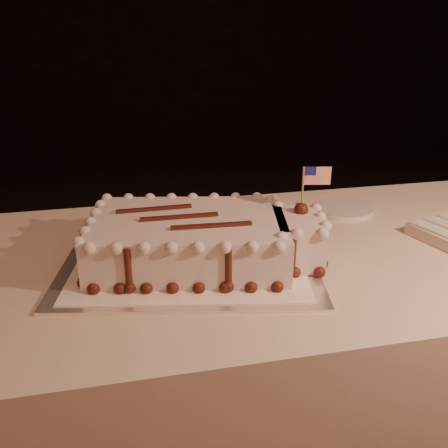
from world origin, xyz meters
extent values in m
cube|color=beige|center=(0.00, 0.60, 0.38)|extent=(2.40, 0.80, 0.75)
cube|color=white|center=(-0.16, 0.58, 0.75)|extent=(0.64, 0.53, 0.01)
cube|color=white|center=(-0.16, 0.58, 0.76)|extent=(0.57, 0.48, 0.00)
cube|color=silver|center=(-0.16, 0.58, 0.81)|extent=(0.47, 0.36, 0.10)
cube|color=silver|center=(0.08, 0.53, 0.81)|extent=(0.13, 0.18, 0.10)
sphere|color=#4D1D13|center=(-0.37, 0.47, 0.77)|extent=(0.03, 0.03, 0.03)
sphere|color=#4D1D13|center=(-0.31, 0.46, 0.77)|extent=(0.03, 0.03, 0.03)
sphere|color=#4D1D13|center=(-0.26, 0.45, 0.77)|extent=(0.03, 0.03, 0.03)
sphere|color=#4D1D13|center=(-0.21, 0.44, 0.77)|extent=(0.03, 0.03, 0.03)
sphere|color=#4D1D13|center=(-0.16, 0.43, 0.77)|extent=(0.03, 0.03, 0.03)
sphere|color=#4D1D13|center=(-0.11, 0.42, 0.77)|extent=(0.03, 0.03, 0.03)
sphere|color=#4D1D13|center=(-0.05, 0.41, 0.77)|extent=(0.03, 0.03, 0.03)
sphere|color=#4D1D13|center=(0.00, 0.40, 0.77)|extent=(0.03, 0.03, 0.03)
sphere|color=#4D1D13|center=(0.02, 0.44, 0.77)|extent=(0.03, 0.03, 0.03)
sphere|color=#4D1D13|center=(0.05, 0.45, 0.77)|extent=(0.03, 0.03, 0.03)
sphere|color=#4D1D13|center=(0.10, 0.44, 0.77)|extent=(0.03, 0.03, 0.03)
sphere|color=#4D1D13|center=(0.13, 0.48, 0.77)|extent=(0.03, 0.03, 0.03)
sphere|color=#4D1D13|center=(0.14, 0.53, 0.77)|extent=(0.03, 0.03, 0.03)
sphere|color=#4D1D13|center=(0.15, 0.58, 0.77)|extent=(0.03, 0.03, 0.03)
sphere|color=#4D1D13|center=(0.12, 0.61, 0.77)|extent=(0.03, 0.03, 0.03)
sphere|color=#4D1D13|center=(0.06, 0.62, 0.77)|extent=(0.03, 0.03, 0.03)
sphere|color=#4D1D13|center=(0.06, 0.66, 0.77)|extent=(0.03, 0.03, 0.03)
sphere|color=#4D1D13|center=(0.03, 0.68, 0.77)|extent=(0.03, 0.03, 0.03)
sphere|color=#4D1D13|center=(-0.02, 0.69, 0.77)|extent=(0.03, 0.03, 0.03)
sphere|color=#4D1D13|center=(-0.07, 0.70, 0.77)|extent=(0.03, 0.03, 0.03)
sphere|color=#4D1D13|center=(-0.12, 0.71, 0.77)|extent=(0.03, 0.03, 0.03)
sphere|color=#4D1D13|center=(-0.18, 0.72, 0.77)|extent=(0.03, 0.03, 0.03)
sphere|color=#4D1D13|center=(-0.23, 0.74, 0.77)|extent=(0.03, 0.03, 0.03)
sphere|color=#4D1D13|center=(-0.28, 0.75, 0.77)|extent=(0.03, 0.03, 0.03)
sphere|color=#4D1D13|center=(-0.33, 0.76, 0.77)|extent=(0.03, 0.03, 0.03)
sphere|color=#4D1D13|center=(-0.35, 0.71, 0.77)|extent=(0.03, 0.03, 0.03)
sphere|color=#4D1D13|center=(-0.36, 0.66, 0.77)|extent=(0.03, 0.03, 0.03)
sphere|color=#4D1D13|center=(-0.37, 0.61, 0.77)|extent=(0.03, 0.03, 0.03)
sphere|color=#4D1D13|center=(-0.38, 0.55, 0.77)|extent=(0.03, 0.03, 0.03)
sphere|color=#4D1D13|center=(-0.39, 0.50, 0.77)|extent=(0.03, 0.03, 0.03)
sphere|color=silver|center=(-0.37, 0.47, 0.86)|extent=(0.03, 0.03, 0.03)
sphere|color=silver|center=(-0.31, 0.46, 0.86)|extent=(0.03, 0.03, 0.03)
sphere|color=silver|center=(-0.26, 0.45, 0.86)|extent=(0.03, 0.03, 0.03)
sphere|color=silver|center=(-0.21, 0.44, 0.86)|extent=(0.03, 0.03, 0.03)
sphere|color=silver|center=(-0.16, 0.43, 0.86)|extent=(0.03, 0.03, 0.03)
sphere|color=silver|center=(-0.11, 0.42, 0.86)|extent=(0.03, 0.03, 0.03)
sphere|color=silver|center=(-0.05, 0.41, 0.86)|extent=(0.03, 0.03, 0.03)
sphere|color=silver|center=(0.00, 0.40, 0.86)|extent=(0.03, 0.03, 0.03)
sphere|color=silver|center=(0.02, 0.44, 0.86)|extent=(0.03, 0.03, 0.03)
sphere|color=silver|center=(0.05, 0.45, 0.86)|extent=(0.03, 0.03, 0.03)
sphere|color=silver|center=(0.10, 0.44, 0.86)|extent=(0.03, 0.03, 0.03)
sphere|color=silver|center=(0.13, 0.48, 0.86)|extent=(0.03, 0.03, 0.03)
sphere|color=silver|center=(0.14, 0.53, 0.86)|extent=(0.03, 0.03, 0.03)
sphere|color=silver|center=(0.15, 0.58, 0.86)|extent=(0.03, 0.03, 0.03)
sphere|color=silver|center=(0.12, 0.61, 0.86)|extent=(0.03, 0.03, 0.03)
sphere|color=silver|center=(0.06, 0.62, 0.86)|extent=(0.03, 0.03, 0.03)
sphere|color=silver|center=(0.06, 0.66, 0.86)|extent=(0.03, 0.03, 0.03)
sphere|color=silver|center=(0.03, 0.68, 0.86)|extent=(0.03, 0.03, 0.03)
sphere|color=silver|center=(-0.02, 0.69, 0.86)|extent=(0.03, 0.03, 0.03)
sphere|color=silver|center=(-0.07, 0.70, 0.86)|extent=(0.03, 0.03, 0.03)
sphere|color=silver|center=(-0.12, 0.71, 0.86)|extent=(0.03, 0.03, 0.03)
sphere|color=silver|center=(-0.18, 0.72, 0.86)|extent=(0.03, 0.03, 0.03)
sphere|color=silver|center=(-0.23, 0.74, 0.86)|extent=(0.03, 0.03, 0.03)
sphere|color=silver|center=(-0.28, 0.75, 0.86)|extent=(0.03, 0.03, 0.03)
sphere|color=silver|center=(-0.33, 0.76, 0.86)|extent=(0.03, 0.03, 0.03)
sphere|color=silver|center=(-0.35, 0.71, 0.86)|extent=(0.03, 0.03, 0.03)
sphere|color=silver|center=(-0.36, 0.66, 0.86)|extent=(0.03, 0.03, 0.03)
sphere|color=silver|center=(-0.37, 0.61, 0.86)|extent=(0.03, 0.03, 0.03)
sphere|color=silver|center=(-0.38, 0.55, 0.86)|extent=(0.03, 0.03, 0.03)
sphere|color=silver|center=(-0.39, 0.50, 0.86)|extent=(0.03, 0.03, 0.03)
cylinder|color=#4D1D13|center=(-0.30, 0.46, 0.81)|extent=(0.01, 0.01, 0.09)
sphere|color=#4D1D13|center=(-0.30, 0.46, 0.77)|extent=(0.02, 0.02, 0.02)
cylinder|color=#4D1D13|center=(-0.10, 0.42, 0.81)|extent=(0.01, 0.01, 0.09)
sphere|color=#4D1D13|center=(-0.10, 0.42, 0.77)|extent=(0.02, 0.02, 0.02)
cylinder|color=#4D1D13|center=(0.05, 0.45, 0.81)|extent=(0.01, 0.01, 0.09)
sphere|color=#4D1D13|center=(0.05, 0.45, 0.77)|extent=(0.02, 0.02, 0.02)
cylinder|color=#4D1D13|center=(0.14, 0.56, 0.81)|extent=(0.01, 0.01, 0.09)
sphere|color=#4D1D13|center=(0.14, 0.56, 0.77)|extent=(0.02, 0.02, 0.02)
cylinder|color=#4D1D13|center=(0.06, 0.68, 0.81)|extent=(0.01, 0.01, 0.09)
sphere|color=#4D1D13|center=(0.06, 0.68, 0.77)|extent=(0.02, 0.02, 0.02)
cylinder|color=#4D1D13|center=(-0.13, 0.72, 0.81)|extent=(0.01, 0.01, 0.09)
sphere|color=#4D1D13|center=(-0.13, 0.72, 0.77)|extent=(0.02, 0.02, 0.02)
cylinder|color=#4D1D13|center=(-0.33, 0.75, 0.81)|extent=(0.01, 0.01, 0.09)
sphere|color=#4D1D13|center=(-0.33, 0.75, 0.77)|extent=(0.02, 0.02, 0.02)
cylinder|color=#4D1D13|center=(-0.37, 0.57, 0.81)|extent=(0.01, 0.01, 0.09)
sphere|color=#4D1D13|center=(-0.37, 0.57, 0.77)|extent=(0.02, 0.02, 0.02)
cube|color=#4D1D13|center=(-0.23, 0.64, 0.87)|extent=(0.17, 0.02, 0.01)
cube|color=#4D1D13|center=(-0.18, 0.58, 0.87)|extent=(0.17, 0.02, 0.01)
cube|color=#4D1D13|center=(-0.12, 0.52, 0.87)|extent=(0.17, 0.02, 0.01)
sphere|color=#4D1D13|center=(0.10, 0.56, 0.87)|extent=(0.03, 0.03, 0.03)
cylinder|color=#A68547|center=(0.10, 0.56, 0.91)|extent=(0.00, 0.00, 0.12)
cube|color=#EA4321|center=(0.13, 0.55, 0.95)|extent=(0.06, 0.01, 0.04)
cube|color=navy|center=(0.11, 0.55, 0.96)|extent=(0.03, 0.01, 0.02)
cube|color=silver|center=(0.45, 0.55, 0.78)|extent=(0.06, 0.14, 0.01)
cylinder|color=silver|center=(0.33, 0.81, 0.76)|extent=(0.16, 0.16, 0.01)
camera|label=1|loc=(-0.30, -0.44, 1.28)|focal=40.00mm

